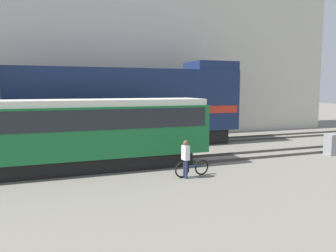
{
  "coord_description": "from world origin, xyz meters",
  "views": [
    {
      "loc": [
        -7.03,
        -17.01,
        3.84
      ],
      "look_at": [
        -1.02,
        -0.52,
        1.8
      ],
      "focal_mm": 35.0,
      "sensor_mm": 36.0,
      "label": 1
    }
  ],
  "objects_px": {
    "streetcar": "(73,131)",
    "person": "(186,155)",
    "bicycle": "(192,168)",
    "signal_box": "(332,145)",
    "freight_locomotive": "(114,107)"
  },
  "relations": [
    {
      "from": "freight_locomotive",
      "to": "streetcar",
      "type": "height_order",
      "value": "freight_locomotive"
    },
    {
      "from": "freight_locomotive",
      "to": "streetcar",
      "type": "relative_size",
      "value": 1.33
    },
    {
      "from": "freight_locomotive",
      "to": "streetcar",
      "type": "xyz_separation_m",
      "value": [
        -2.98,
        -5.46,
        -0.75
      ]
    },
    {
      "from": "person",
      "to": "signal_box",
      "type": "bearing_deg",
      "value": 9.63
    },
    {
      "from": "freight_locomotive",
      "to": "streetcar",
      "type": "bearing_deg",
      "value": -118.65
    },
    {
      "from": "streetcar",
      "to": "signal_box",
      "type": "distance_m",
      "value": 14.39
    },
    {
      "from": "bicycle",
      "to": "streetcar",
      "type": "bearing_deg",
      "value": 150.24
    },
    {
      "from": "streetcar",
      "to": "person",
      "type": "xyz_separation_m",
      "value": [
        4.39,
        -2.93,
        -0.9
      ]
    },
    {
      "from": "streetcar",
      "to": "bicycle",
      "type": "distance_m",
      "value": 5.72
    },
    {
      "from": "person",
      "to": "signal_box",
      "type": "distance_m",
      "value": 10.04
    },
    {
      "from": "bicycle",
      "to": "person",
      "type": "relative_size",
      "value": 1.03
    },
    {
      "from": "streetcar",
      "to": "person",
      "type": "distance_m",
      "value": 5.35
    },
    {
      "from": "bicycle",
      "to": "person",
      "type": "height_order",
      "value": "person"
    },
    {
      "from": "bicycle",
      "to": "signal_box",
      "type": "bearing_deg",
      "value": 8.87
    },
    {
      "from": "freight_locomotive",
      "to": "person",
      "type": "distance_m",
      "value": 8.66
    }
  ]
}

